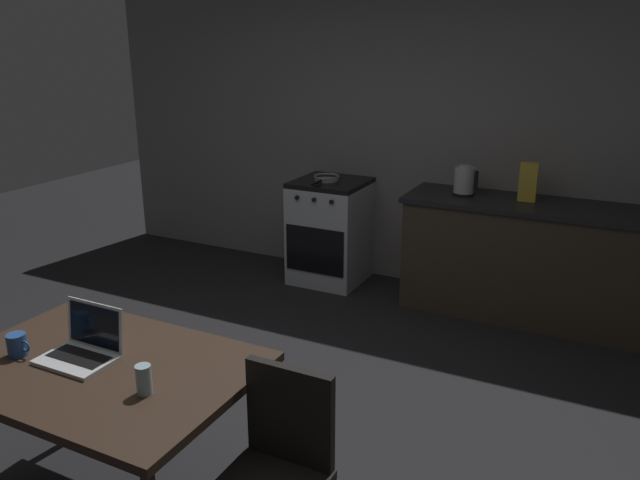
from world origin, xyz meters
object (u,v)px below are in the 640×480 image
(coffee_mug, at_px, (17,345))
(drinking_glass, at_px, (144,380))
(dining_table, at_px, (103,378))
(frying_pan, at_px, (326,178))
(electric_kettle, at_px, (464,181))
(laptop, at_px, (83,348))
(cereal_box, at_px, (528,182))
(stove_oven, at_px, (330,231))
(chair, at_px, (278,464))

(coffee_mug, bearing_deg, drinking_glass, 0.83)
(coffee_mug, bearing_deg, dining_table, 15.24)
(frying_pan, bearing_deg, electric_kettle, 1.45)
(electric_kettle, xyz_separation_m, drinking_glass, (-0.44, -3.16, -0.21))
(laptop, height_order, frying_pan, laptop)
(cereal_box, bearing_deg, dining_table, -111.99)
(dining_table, xyz_separation_m, frying_pan, (-0.41, 3.04, 0.25))
(drinking_glass, bearing_deg, dining_table, 164.14)
(dining_table, xyz_separation_m, drinking_glass, (0.33, -0.09, 0.13))
(stove_oven, bearing_deg, drinking_glass, -77.23)
(chair, bearing_deg, laptop, 163.10)
(stove_oven, distance_m, coffee_mug, 3.19)
(laptop, xyz_separation_m, drinking_glass, (0.44, -0.10, 0.02))
(chair, height_order, electric_kettle, electric_kettle)
(coffee_mug, distance_m, cereal_box, 3.59)
(dining_table, distance_m, drinking_glass, 0.37)
(dining_table, relative_size, drinking_glass, 10.64)
(chair, relative_size, drinking_glass, 7.20)
(frying_pan, xyz_separation_m, coffee_mug, (0.03, -3.14, -0.13))
(chair, bearing_deg, cereal_box, 63.42)
(laptop, xyz_separation_m, coffee_mug, (-0.28, -0.11, 0.00))
(cereal_box, bearing_deg, electric_kettle, -177.59)
(dining_table, xyz_separation_m, electric_kettle, (0.77, 3.07, 0.34))
(dining_table, height_order, frying_pan, frying_pan)
(dining_table, bearing_deg, laptop, 176.18)
(cereal_box, bearing_deg, chair, -97.42)
(dining_table, distance_m, cereal_box, 3.35)
(chair, distance_m, electric_kettle, 3.07)
(dining_table, bearing_deg, drinking_glass, -15.86)
(dining_table, bearing_deg, frying_pan, 97.77)
(coffee_mug, height_order, drinking_glass, drinking_glass)
(stove_oven, bearing_deg, cereal_box, 0.79)
(chair, bearing_deg, electric_kettle, 72.33)
(frying_pan, distance_m, drinking_glass, 3.22)
(electric_kettle, xyz_separation_m, cereal_box, (0.47, 0.02, 0.04))
(chair, bearing_deg, coffee_mug, 167.74)
(electric_kettle, relative_size, frying_pan, 0.59)
(dining_table, xyz_separation_m, chair, (0.85, 0.04, -0.18))
(drinking_glass, xyz_separation_m, cereal_box, (0.92, 3.18, 0.24))
(electric_kettle, height_order, coffee_mug, electric_kettle)
(dining_table, bearing_deg, cereal_box, 68.01)
(stove_oven, relative_size, drinking_glass, 7.43)
(chair, xyz_separation_m, coffee_mug, (-1.23, -0.15, 0.30))
(drinking_glass, height_order, cereal_box, cereal_box)
(frying_pan, relative_size, drinking_glass, 3.24)
(stove_oven, bearing_deg, frying_pan, -136.67)
(cereal_box, bearing_deg, laptop, -113.73)
(stove_oven, xyz_separation_m, frying_pan, (-0.03, -0.03, 0.48))
(frying_pan, xyz_separation_m, cereal_box, (1.66, 0.05, 0.12))
(electric_kettle, xyz_separation_m, coffee_mug, (-1.15, -3.17, -0.22))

